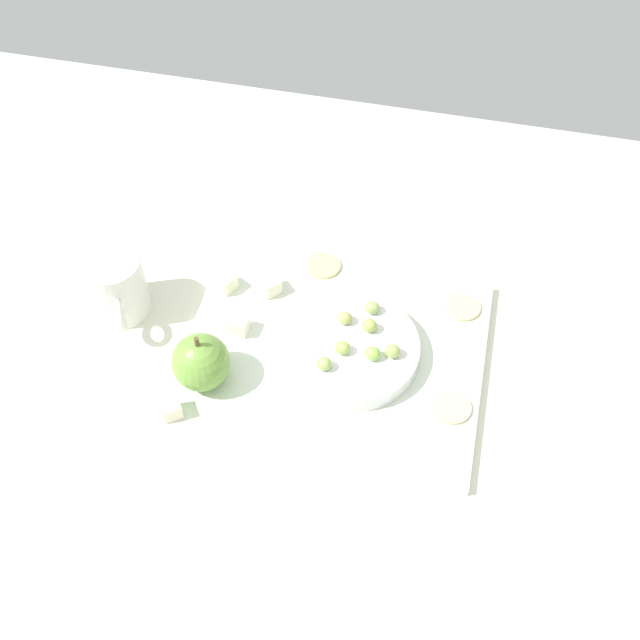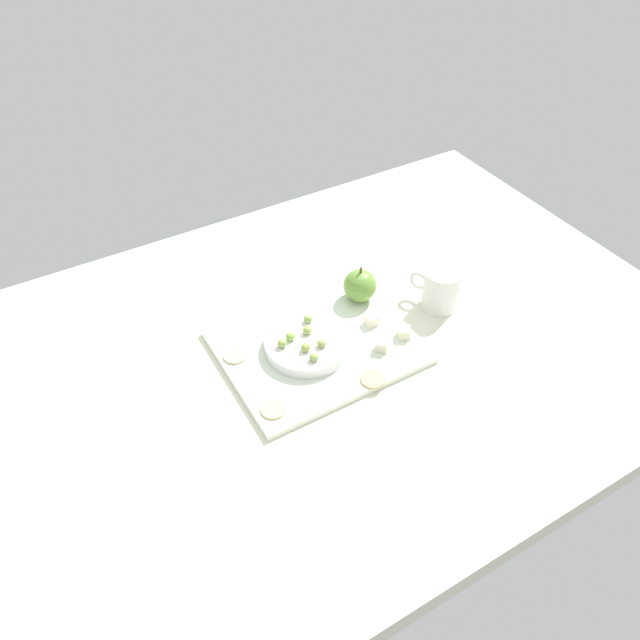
{
  "view_description": "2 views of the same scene",
  "coord_description": "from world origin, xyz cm",
  "px_view_note": "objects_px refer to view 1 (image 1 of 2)",
  "views": [
    {
      "loc": [
        -11.28,
        52.65,
        82.71
      ],
      "look_at": [
        0.58,
        -0.95,
        10.16
      ],
      "focal_mm": 45.74,
      "sensor_mm": 36.0,
      "label": 1
    },
    {
      "loc": [
        -40.02,
        -67.83,
        85.18
      ],
      "look_at": [
        -0.03,
        1.02,
        10.34
      ],
      "focal_mm": 34.38,
      "sensor_mm": 36.0,
      "label": 2
    }
  ],
  "objects_px": {
    "cheese_cube_3": "(226,283)",
    "cracker_2": "(452,408)",
    "platter": "(335,352)",
    "cheese_cube_0": "(271,286)",
    "grape_0": "(373,354)",
    "serving_dish": "(351,353)",
    "cup": "(116,286)",
    "apple_whole": "(201,362)",
    "cracker_1": "(463,307)",
    "grape_1": "(370,326)",
    "cheese_cube_2": "(239,325)",
    "grape_2": "(372,308)",
    "cheese_cube_1": "(171,409)",
    "grape_5": "(345,318)",
    "grape_4": "(393,351)",
    "grape_6": "(324,364)",
    "cracker_0": "(324,266)",
    "grape_3": "(343,348)"
  },
  "relations": [
    {
      "from": "apple_whole",
      "to": "cheese_cube_0",
      "type": "bearing_deg",
      "value": -106.68
    },
    {
      "from": "cracker_1",
      "to": "cup",
      "type": "height_order",
      "value": "cup"
    },
    {
      "from": "cheese_cube_2",
      "to": "cracker_0",
      "type": "height_order",
      "value": "cheese_cube_2"
    },
    {
      "from": "cheese_cube_1",
      "to": "grape_5",
      "type": "height_order",
      "value": "grape_5"
    },
    {
      "from": "cracker_1",
      "to": "grape_1",
      "type": "height_order",
      "value": "grape_1"
    },
    {
      "from": "platter",
      "to": "apple_whole",
      "type": "distance_m",
      "value": 0.16
    },
    {
      "from": "cracker_0",
      "to": "cracker_1",
      "type": "bearing_deg",
      "value": 171.09
    },
    {
      "from": "cheese_cube_2",
      "to": "cheese_cube_1",
      "type": "bearing_deg",
      "value": 71.95
    },
    {
      "from": "grape_2",
      "to": "grape_6",
      "type": "height_order",
      "value": "grape_6"
    },
    {
      "from": "cheese_cube_0",
      "to": "cheese_cube_2",
      "type": "height_order",
      "value": "same"
    },
    {
      "from": "cheese_cube_0",
      "to": "grape_0",
      "type": "relative_size",
      "value": 1.18
    },
    {
      "from": "cheese_cube_0",
      "to": "cheese_cube_3",
      "type": "height_order",
      "value": "same"
    },
    {
      "from": "cracker_2",
      "to": "grape_5",
      "type": "distance_m",
      "value": 0.16
    },
    {
      "from": "platter",
      "to": "cheese_cube_3",
      "type": "xyz_separation_m",
      "value": [
        0.15,
        -0.06,
        0.02
      ]
    },
    {
      "from": "platter",
      "to": "cracker_1",
      "type": "relative_size",
      "value": 8.11
    },
    {
      "from": "cheese_cube_3",
      "to": "cracker_2",
      "type": "relative_size",
      "value": 0.5
    },
    {
      "from": "platter",
      "to": "grape_0",
      "type": "bearing_deg",
      "value": 158.4
    },
    {
      "from": "cracker_1",
      "to": "grape_6",
      "type": "xyz_separation_m",
      "value": [
        0.14,
        0.13,
        0.03
      ]
    },
    {
      "from": "cheese_cube_0",
      "to": "grape_0",
      "type": "xyz_separation_m",
      "value": [
        -0.14,
        0.08,
        0.02
      ]
    },
    {
      "from": "grape_2",
      "to": "grape_6",
      "type": "bearing_deg",
      "value": 66.92
    },
    {
      "from": "cracker_1",
      "to": "grape_0",
      "type": "relative_size",
      "value": 2.38
    },
    {
      "from": "grape_4",
      "to": "grape_6",
      "type": "height_order",
      "value": "same"
    },
    {
      "from": "cheese_cube_3",
      "to": "cracker_1",
      "type": "distance_m",
      "value": 0.29
    },
    {
      "from": "serving_dish",
      "to": "grape_0",
      "type": "relative_size",
      "value": 8.64
    },
    {
      "from": "grape_0",
      "to": "grape_1",
      "type": "xyz_separation_m",
      "value": [
        0.01,
        -0.04,
        -0.0
      ]
    },
    {
      "from": "grape_4",
      "to": "grape_5",
      "type": "distance_m",
      "value": 0.07
    },
    {
      "from": "grape_1",
      "to": "grape_6",
      "type": "height_order",
      "value": "same"
    },
    {
      "from": "cracker_1",
      "to": "grape_2",
      "type": "bearing_deg",
      "value": 23.84
    },
    {
      "from": "platter",
      "to": "cheese_cube_0",
      "type": "bearing_deg",
      "value": -35.49
    },
    {
      "from": "grape_4",
      "to": "grape_5",
      "type": "relative_size",
      "value": 1.0
    },
    {
      "from": "cheese_cube_3",
      "to": "grape_2",
      "type": "distance_m",
      "value": 0.18
    },
    {
      "from": "cheese_cube_1",
      "to": "grape_1",
      "type": "relative_size",
      "value": 1.18
    },
    {
      "from": "cracker_2",
      "to": "cracker_1",
      "type": "bearing_deg",
      "value": -88.34
    },
    {
      "from": "cheese_cube_1",
      "to": "cracker_2",
      "type": "relative_size",
      "value": 0.5
    },
    {
      "from": "cheese_cube_1",
      "to": "grape_4",
      "type": "bearing_deg",
      "value": -153.04
    },
    {
      "from": "platter",
      "to": "grape_0",
      "type": "height_order",
      "value": "grape_0"
    },
    {
      "from": "platter",
      "to": "grape_0",
      "type": "distance_m",
      "value": 0.06
    },
    {
      "from": "cup",
      "to": "grape_6",
      "type": "bearing_deg",
      "value": 168.21
    },
    {
      "from": "serving_dish",
      "to": "platter",
      "type": "bearing_deg",
      "value": -24.18
    },
    {
      "from": "serving_dish",
      "to": "grape_4",
      "type": "xyz_separation_m",
      "value": [
        -0.05,
        0.0,
        0.02
      ]
    },
    {
      "from": "cheese_cube_1",
      "to": "grape_3",
      "type": "bearing_deg",
      "value": -147.7
    },
    {
      "from": "platter",
      "to": "grape_6",
      "type": "xyz_separation_m",
      "value": [
        0.0,
        0.04,
        0.04
      ]
    },
    {
      "from": "cracker_2",
      "to": "grape_4",
      "type": "xyz_separation_m",
      "value": [
        0.07,
        -0.04,
        0.03
      ]
    },
    {
      "from": "cup",
      "to": "platter",
      "type": "bearing_deg",
      "value": 177.49
    },
    {
      "from": "cheese_cube_0",
      "to": "cracker_0",
      "type": "distance_m",
      "value": 0.08
    },
    {
      "from": "cup",
      "to": "apple_whole",
      "type": "bearing_deg",
      "value": 147.44
    },
    {
      "from": "apple_whole",
      "to": "cheese_cube_1",
      "type": "distance_m",
      "value": 0.06
    },
    {
      "from": "cheese_cube_2",
      "to": "platter",
      "type": "bearing_deg",
      "value": 179.5
    },
    {
      "from": "apple_whole",
      "to": "cracker_2",
      "type": "bearing_deg",
      "value": -175.69
    },
    {
      "from": "serving_dish",
      "to": "cheese_cube_0",
      "type": "bearing_deg",
      "value": -33.61
    }
  ]
}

